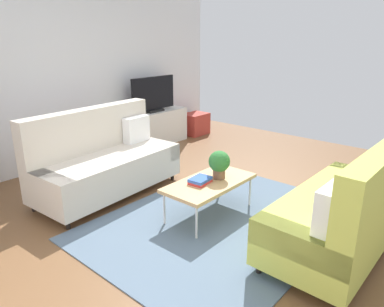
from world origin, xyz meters
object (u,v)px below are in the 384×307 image
tv_console (154,128)px  table_book_0 (200,182)px  storage_trunk (195,124)px  vase_1 (134,111)px  bottle_0 (145,108)px  coffee_table (210,183)px  tv (153,95)px  couch_beige (105,161)px  potted_plant (219,163)px  couch_green (348,209)px  vase_0 (127,112)px

tv_console → table_book_0: bearing=-123.4°
storage_trunk → vase_1: 1.61m
storage_trunk → bottle_0: 1.43m
coffee_table → table_book_0: size_ratio=4.58×
bottle_0 → tv_console: bearing=9.8°
vase_1 → tv: bearing=-9.4°
couch_beige → table_book_0: (0.28, -1.37, -0.01)m
table_book_0 → bottle_0: size_ratio=1.16×
potted_plant → storage_trunk: bearing=44.8°
couch_green → vase_1: couch_green is taller
tv_console → vase_1: (-0.42, 0.05, 0.39)m
storage_trunk → bottle_0: size_ratio=2.51×
storage_trunk → table_book_0: table_book_0 is taller
couch_beige → vase_0: bearing=-142.4°
tv → potted_plant: size_ratio=3.05×
storage_trunk → potted_plant: bearing=-135.2°
tv_console → couch_green: bearing=-107.6°
tv_console → storage_trunk: bearing=-5.2°
table_book_0 → coffee_table: bearing=-23.1°
coffee_table → vase_0: 2.81m
table_book_0 → vase_1: bearing=64.3°
coffee_table → table_book_0: (-0.11, 0.05, 0.04)m
couch_beige → potted_plant: couch_beige is taller
vase_1 → bottle_0: bottle_0 is taller
potted_plant → vase_0: size_ratio=2.14×
vase_0 → bottle_0: 0.36m
potted_plant → vase_0: 2.76m
couch_green → bottle_0: 4.09m
potted_plant → table_book_0: size_ratio=1.37×
storage_trunk → potted_plant: 3.55m
tv → bottle_0: bearing=-175.1°
couch_green → bottle_0: couch_green is taller
potted_plant → vase_1: 2.82m
coffee_table → vase_1: size_ratio=7.94×
coffee_table → potted_plant: potted_plant is taller
couch_beige → storage_trunk: 3.22m
coffee_table → tv: size_ratio=1.10×
tv → table_book_0: tv is taller
bottle_0 → couch_green: bearing=-104.6°
couch_beige → vase_0: couch_beige is taller
couch_beige → tv_console: couch_beige is taller
storage_trunk → vase_0: (-1.68, 0.15, 0.50)m
storage_trunk → couch_beige: bearing=-161.1°
vase_1 → table_book_0: bearing=-115.7°
coffee_table → table_book_0: bearing=156.9°
bottle_0 → vase_1: bearing=154.6°
couch_beige → bottle_0: (1.71, 1.10, 0.30)m
coffee_table → vase_0: bearing=69.7°
table_book_0 → vase_0: vase_0 is taller
coffee_table → bottle_0: bottle_0 is taller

